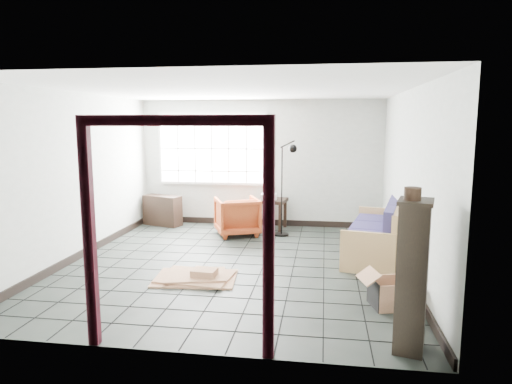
% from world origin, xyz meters
% --- Properties ---
extents(ground, '(5.50, 5.50, 0.00)m').
position_xyz_m(ground, '(0.00, 0.00, 0.00)').
color(ground, black).
rests_on(ground, ground).
extents(room_shell, '(5.02, 5.52, 2.61)m').
position_xyz_m(room_shell, '(0.00, 0.03, 1.68)').
color(room_shell, '#A4A9A2').
rests_on(room_shell, ground).
extents(window_panel, '(2.32, 0.08, 1.52)m').
position_xyz_m(window_panel, '(-1.00, 2.70, 1.60)').
color(window_panel, silver).
rests_on(window_panel, ground).
extents(doorway_trim, '(1.80, 0.08, 2.20)m').
position_xyz_m(doorway_trim, '(0.00, -2.70, 1.38)').
color(doorway_trim, '#320B14').
rests_on(doorway_trim, ground).
extents(futon_sofa, '(1.16, 2.15, 0.90)m').
position_xyz_m(futon_sofa, '(2.21, 0.75, 0.33)').
color(futon_sofa, '#A4724A').
rests_on(futon_sofa, ground).
extents(armchair, '(1.00, 0.97, 0.80)m').
position_xyz_m(armchair, '(-0.31, 1.82, 0.40)').
color(armchair, maroon).
rests_on(armchair, ground).
extents(side_table, '(0.63, 0.63, 0.62)m').
position_xyz_m(side_table, '(0.30, 2.40, 0.51)').
color(side_table, black).
rests_on(side_table, ground).
extents(table_lamp, '(0.29, 0.29, 0.40)m').
position_xyz_m(table_lamp, '(0.26, 2.32, 0.90)').
color(table_lamp, black).
rests_on(table_lamp, side_table).
extents(projector, '(0.33, 0.26, 0.11)m').
position_xyz_m(projector, '(0.24, 2.35, 0.67)').
color(projector, silver).
rests_on(projector, side_table).
extents(floor_lamp, '(0.48, 0.45, 1.82)m').
position_xyz_m(floor_lamp, '(0.64, 1.79, 0.97)').
color(floor_lamp, black).
rests_on(floor_lamp, ground).
extents(console_shelf, '(0.86, 0.55, 0.63)m').
position_xyz_m(console_shelf, '(-2.01, 2.40, 0.31)').
color(console_shelf, black).
rests_on(console_shelf, ground).
extents(tall_shelf, '(0.39, 0.45, 1.44)m').
position_xyz_m(tall_shelf, '(2.15, -2.37, 0.73)').
color(tall_shelf, black).
rests_on(tall_shelf, ground).
extents(pot, '(0.16, 0.16, 0.11)m').
position_xyz_m(pot, '(2.11, -2.40, 1.50)').
color(pot, black).
rests_on(pot, tall_shelf).
extents(open_box, '(0.86, 0.57, 0.45)m').
position_xyz_m(open_box, '(2.15, -1.32, 0.16)').
color(open_box, '#9C684B').
rests_on(open_box, ground).
extents(cardboard_pile, '(1.17, 0.88, 0.16)m').
position_xyz_m(cardboard_pile, '(-0.38, -0.76, 0.04)').
color(cardboard_pile, '#9C684B').
rests_on(cardboard_pile, ground).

